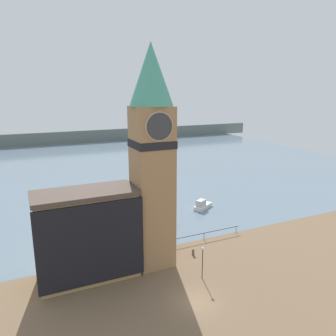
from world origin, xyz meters
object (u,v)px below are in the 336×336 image
(lamp_post, at_px, (203,257))
(boat_near, at_px, (154,220))
(mooring_bollard_near, at_px, (193,252))
(boat_far, at_px, (202,205))
(pier_building, at_px, (87,235))
(clock_tower, at_px, (152,153))

(lamp_post, bearing_deg, boat_near, 87.32)
(boat_near, distance_m, lamp_post, 16.62)
(mooring_bollard_near, relative_size, lamp_post, 0.22)
(boat_near, bearing_deg, lamp_post, -66.48)
(boat_far, xyz_separation_m, lamp_post, (-11.68, -19.80, 2.07))
(pier_building, distance_m, boat_near, 17.07)
(clock_tower, xyz_separation_m, boat_far, (15.45, 14.14, -13.35))
(clock_tower, height_order, pier_building, clock_tower)
(pier_building, distance_m, lamp_post, 13.29)
(boat_far, height_order, mooring_bollard_near, boat_far)
(clock_tower, distance_m, pier_building, 11.83)
(pier_building, bearing_deg, boat_near, 40.75)
(clock_tower, height_order, lamp_post, clock_tower)
(pier_building, bearing_deg, boat_far, 31.02)
(clock_tower, xyz_separation_m, mooring_bollard_near, (5.48, -0.46, -13.53))
(boat_far, relative_size, mooring_bollard_near, 5.26)
(pier_building, relative_size, lamp_post, 2.96)
(boat_near, xyz_separation_m, lamp_post, (-0.77, -16.49, 1.89))
(clock_tower, xyz_separation_m, boat_near, (4.54, 10.83, -13.18))
(clock_tower, distance_m, boat_far, 24.84)
(clock_tower, xyz_separation_m, pier_building, (-7.94, 0.07, -8.76))
(pier_building, height_order, boat_far, pier_building)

